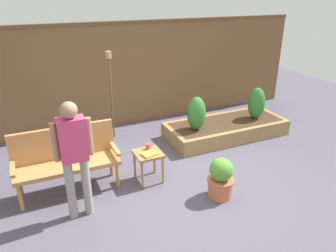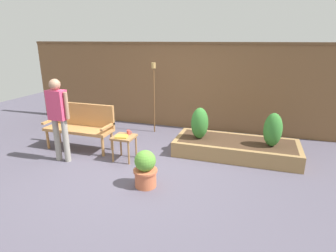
{
  "view_description": "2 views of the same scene",
  "coord_description": "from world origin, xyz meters",
  "px_view_note": "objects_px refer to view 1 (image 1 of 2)",
  "views": [
    {
      "loc": [
        -1.83,
        -3.74,
        2.72
      ],
      "look_at": [
        0.1,
        0.49,
        0.73
      ],
      "focal_mm": 34.19,
      "sensor_mm": 36.0,
      "label": 1
    },
    {
      "loc": [
        1.96,
        -4.16,
        2.22
      ],
      "look_at": [
        0.38,
        0.68,
        0.62
      ],
      "focal_mm": 29.51,
      "sensor_mm": 36.0,
      "label": 2
    }
  ],
  "objects_px": {
    "shrub_near_bench": "(196,114)",
    "shrub_far_corner": "(256,103)",
    "side_table": "(148,157)",
    "book_on_table": "(149,154)",
    "tiki_torch": "(110,80)",
    "person_by_bench": "(74,151)",
    "cup_on_table": "(148,146)",
    "potted_boxwood": "(221,178)",
    "garden_bench": "(66,155)"
  },
  "relations": [
    {
      "from": "shrub_near_bench",
      "to": "shrub_far_corner",
      "type": "xyz_separation_m",
      "value": [
        1.38,
        0.0,
        0.0
      ]
    },
    {
      "from": "side_table",
      "to": "shrub_near_bench",
      "type": "xyz_separation_m",
      "value": [
        1.27,
        0.82,
        0.22
      ]
    },
    {
      "from": "book_on_table",
      "to": "tiki_torch",
      "type": "relative_size",
      "value": 0.13
    },
    {
      "from": "book_on_table",
      "to": "person_by_bench",
      "type": "height_order",
      "value": "person_by_bench"
    },
    {
      "from": "tiki_torch",
      "to": "book_on_table",
      "type": "bearing_deg",
      "value": -88.55
    },
    {
      "from": "cup_on_table",
      "to": "shrub_near_bench",
      "type": "bearing_deg",
      "value": 29.86
    },
    {
      "from": "side_table",
      "to": "shrub_near_bench",
      "type": "height_order",
      "value": "shrub_near_bench"
    },
    {
      "from": "cup_on_table",
      "to": "shrub_near_bench",
      "type": "height_order",
      "value": "shrub_near_bench"
    },
    {
      "from": "side_table",
      "to": "potted_boxwood",
      "type": "xyz_separation_m",
      "value": [
        0.77,
        -0.81,
        -0.1
      ]
    },
    {
      "from": "garden_bench",
      "to": "side_table",
      "type": "xyz_separation_m",
      "value": [
        1.14,
        -0.29,
        -0.15
      ]
    },
    {
      "from": "book_on_table",
      "to": "shrub_far_corner",
      "type": "bearing_deg",
      "value": 5.44
    },
    {
      "from": "book_on_table",
      "to": "person_by_bench",
      "type": "xyz_separation_m",
      "value": [
        -1.09,
        -0.33,
        0.44
      ]
    },
    {
      "from": "book_on_table",
      "to": "potted_boxwood",
      "type": "distance_m",
      "value": 1.09
    },
    {
      "from": "side_table",
      "to": "shrub_near_bench",
      "type": "relative_size",
      "value": 0.76
    },
    {
      "from": "side_table",
      "to": "book_on_table",
      "type": "relative_size",
      "value": 2.2
    },
    {
      "from": "side_table",
      "to": "shrub_near_bench",
      "type": "distance_m",
      "value": 1.53
    },
    {
      "from": "shrub_far_corner",
      "to": "cup_on_table",
      "type": "bearing_deg",
      "value": -164.86
    },
    {
      "from": "garden_bench",
      "to": "potted_boxwood",
      "type": "distance_m",
      "value": 2.22
    },
    {
      "from": "book_on_table",
      "to": "shrub_far_corner",
      "type": "xyz_separation_m",
      "value": [
        2.66,
        0.89,
        0.12
      ]
    },
    {
      "from": "potted_boxwood",
      "to": "shrub_far_corner",
      "type": "bearing_deg",
      "value": 40.78
    },
    {
      "from": "garden_bench",
      "to": "person_by_bench",
      "type": "bearing_deg",
      "value": -86.25
    },
    {
      "from": "person_by_bench",
      "to": "book_on_table",
      "type": "bearing_deg",
      "value": 16.73
    },
    {
      "from": "shrub_near_bench",
      "to": "side_table",
      "type": "bearing_deg",
      "value": -147.32
    },
    {
      "from": "cup_on_table",
      "to": "shrub_near_bench",
      "type": "distance_m",
      "value": 1.42
    },
    {
      "from": "side_table",
      "to": "person_by_bench",
      "type": "height_order",
      "value": "person_by_bench"
    },
    {
      "from": "potted_boxwood",
      "to": "tiki_torch",
      "type": "height_order",
      "value": "tiki_torch"
    },
    {
      "from": "cup_on_table",
      "to": "potted_boxwood",
      "type": "height_order",
      "value": "potted_boxwood"
    },
    {
      "from": "book_on_table",
      "to": "tiki_torch",
      "type": "bearing_deg",
      "value": 78.38
    },
    {
      "from": "cup_on_table",
      "to": "potted_boxwood",
      "type": "distance_m",
      "value": 1.19
    },
    {
      "from": "potted_boxwood",
      "to": "shrub_far_corner",
      "type": "distance_m",
      "value": 2.51
    },
    {
      "from": "potted_boxwood",
      "to": "person_by_bench",
      "type": "distance_m",
      "value": 2.01
    },
    {
      "from": "tiki_torch",
      "to": "person_by_bench",
      "type": "height_order",
      "value": "tiki_torch"
    },
    {
      "from": "shrub_near_bench",
      "to": "cup_on_table",
      "type": "bearing_deg",
      "value": -150.14
    },
    {
      "from": "garden_bench",
      "to": "cup_on_table",
      "type": "height_order",
      "value": "garden_bench"
    },
    {
      "from": "book_on_table",
      "to": "person_by_bench",
      "type": "bearing_deg",
      "value": -176.34
    },
    {
      "from": "shrub_near_bench",
      "to": "tiki_torch",
      "type": "relative_size",
      "value": 0.37
    },
    {
      "from": "cup_on_table",
      "to": "shrub_far_corner",
      "type": "xyz_separation_m",
      "value": [
        2.6,
        0.7,
        0.1
      ]
    },
    {
      "from": "book_on_table",
      "to": "shrub_far_corner",
      "type": "height_order",
      "value": "shrub_far_corner"
    },
    {
      "from": "cup_on_table",
      "to": "person_by_bench",
      "type": "bearing_deg",
      "value": -155.86
    },
    {
      "from": "shrub_far_corner",
      "to": "person_by_bench",
      "type": "bearing_deg",
      "value": -162.01
    },
    {
      "from": "person_by_bench",
      "to": "potted_boxwood",
      "type": "bearing_deg",
      "value": -12.32
    },
    {
      "from": "potted_boxwood",
      "to": "shrub_near_bench",
      "type": "height_order",
      "value": "shrub_near_bench"
    },
    {
      "from": "potted_boxwood",
      "to": "garden_bench",
      "type": "bearing_deg",
      "value": 150.07
    },
    {
      "from": "shrub_near_bench",
      "to": "shrub_far_corner",
      "type": "distance_m",
      "value": 1.38
    },
    {
      "from": "garden_bench",
      "to": "cup_on_table",
      "type": "distance_m",
      "value": 1.2
    },
    {
      "from": "garden_bench",
      "to": "shrub_near_bench",
      "type": "bearing_deg",
      "value": 12.25
    },
    {
      "from": "side_table",
      "to": "cup_on_table",
      "type": "bearing_deg",
      "value": 67.56
    },
    {
      "from": "cup_on_table",
      "to": "shrub_far_corner",
      "type": "height_order",
      "value": "shrub_far_corner"
    },
    {
      "from": "cup_on_table",
      "to": "potted_boxwood",
      "type": "bearing_deg",
      "value": -51.97
    },
    {
      "from": "garden_bench",
      "to": "cup_on_table",
      "type": "bearing_deg",
      "value": -8.57
    }
  ]
}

